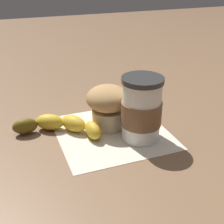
# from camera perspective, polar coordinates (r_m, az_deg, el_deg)

# --- Properties ---
(ground_plane) EXTENTS (3.00, 3.00, 0.00)m
(ground_plane) POSITION_cam_1_polar(r_m,az_deg,el_deg) (0.69, 0.00, -3.78)
(ground_plane) COLOR brown
(paper_napkin) EXTENTS (0.24, 0.24, 0.00)m
(paper_napkin) POSITION_cam_1_polar(r_m,az_deg,el_deg) (0.69, 0.00, -3.72)
(paper_napkin) COLOR beige
(paper_napkin) RESTS_ON ground_plane
(coffee_cup) EXTENTS (0.08, 0.08, 0.13)m
(coffee_cup) POSITION_cam_1_polar(r_m,az_deg,el_deg) (0.64, 5.40, 0.42)
(coffee_cup) COLOR white
(coffee_cup) RESTS_ON paper_napkin
(muffin) EXTENTS (0.09, 0.09, 0.10)m
(muffin) POSITION_cam_1_polar(r_m,az_deg,el_deg) (0.68, -0.97, 1.41)
(muffin) COLOR beige
(muffin) RESTS_ON paper_napkin
(banana) EXTENTS (0.18, 0.13, 0.04)m
(banana) POSITION_cam_1_polar(r_m,az_deg,el_deg) (0.69, -9.42, -2.33)
(banana) COLOR gold
(banana) RESTS_ON paper_napkin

